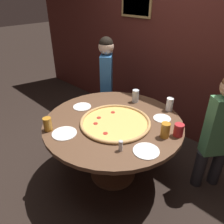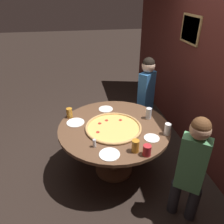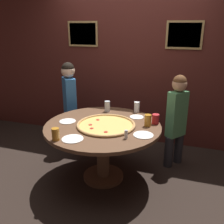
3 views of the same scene
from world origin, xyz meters
TOP-DOWN VIEW (x-y plane):
  - ground_plane at (0.00, 0.00)m, footprint 24.00×24.00m
  - back_wall at (0.00, 1.31)m, footprint 6.40×0.08m
  - dining_table at (0.00, 0.00)m, footprint 1.42×1.42m
  - giant_pizza at (0.05, -0.02)m, footprint 0.71×0.71m
  - drink_cup_beside_pizza at (0.52, 0.13)m, footprint 0.08×0.08m
  - drink_cup_centre_back at (0.29, 0.59)m, footprint 0.08×0.08m
  - drink_cup_far_left at (-0.11, 0.49)m, footprint 0.08×0.08m
  - drink_cup_far_right at (0.60, 0.24)m, footprint 0.09×0.09m
  - drink_cup_by_shaker at (-0.32, -0.55)m, footprint 0.08×0.08m
  - white_plate_far_back at (-0.16, -0.48)m, footprint 0.23×0.23m
  - white_plate_right_side at (0.33, 0.39)m, footprint 0.18×0.18m
  - white_plate_beside_cup at (0.53, -0.15)m, footprint 0.22×0.22m
  - white_plate_left_side at (-0.46, -0.04)m, footprint 0.20×0.20m
  - condiment_shaker at (0.37, -0.29)m, footprint 0.04×0.04m
  - diner_side_right at (-0.79, 0.67)m, footprint 0.32×0.34m
  - diner_far_left at (0.83, 0.63)m, footprint 0.29×0.33m

SIDE VIEW (x-z plane):
  - ground_plane at x=0.00m, z-range 0.00..0.00m
  - dining_table at x=0.00m, z-range 0.22..0.96m
  - diner_far_left at x=0.83m, z-range 0.09..1.37m
  - white_plate_far_back at x=-0.16m, z-range 0.74..0.75m
  - white_plate_right_side at x=0.33m, z-range 0.74..0.75m
  - white_plate_beside_cup at x=0.53m, z-range 0.74..0.75m
  - white_plate_left_side at x=-0.46m, z-range 0.74..0.75m
  - giant_pizza at x=0.05m, z-range 0.74..0.77m
  - diner_side_right at x=-0.79m, z-range 0.09..1.46m
  - condiment_shaker at x=0.37m, z-range 0.74..0.84m
  - drink_cup_far_right at x=0.60m, z-range 0.74..0.86m
  - drink_cup_by_shaker at x=-0.32m, z-range 0.74..0.87m
  - drink_cup_beside_pizza at x=0.52m, z-range 0.74..0.88m
  - drink_cup_centre_back at x=0.29m, z-range 0.74..0.89m
  - drink_cup_far_left at x=-0.11m, z-range 0.74..0.89m
  - back_wall at x=0.00m, z-range 0.00..2.60m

